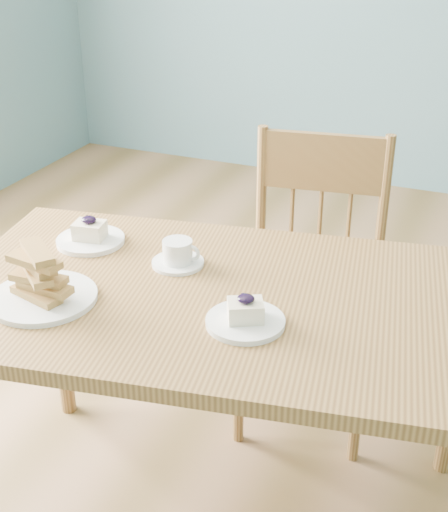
% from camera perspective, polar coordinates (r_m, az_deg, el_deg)
% --- Properties ---
extents(room, '(5.01, 5.01, 2.71)m').
position_cam_1_polar(room, '(1.59, 15.20, 18.66)').
color(room, '#916844').
rests_on(room, ground).
extents(dining_table, '(1.44, 0.97, 0.71)m').
position_cam_1_polar(dining_table, '(1.72, -0.15, -5.06)').
color(dining_table, olive).
rests_on(dining_table, ground).
extents(dining_chair, '(0.48, 0.46, 0.93)m').
position_cam_1_polar(dining_chair, '(2.23, 7.01, -2.28)').
color(dining_chair, olive).
rests_on(dining_chair, ground).
extents(cheesecake_plate_near, '(0.18, 0.18, 0.07)m').
position_cam_1_polar(cheesecake_plate_near, '(1.56, 1.72, -4.90)').
color(cheesecake_plate_near, white).
rests_on(cheesecake_plate_near, dining_table).
extents(cheesecake_plate_far, '(0.18, 0.18, 0.08)m').
position_cam_1_polar(cheesecake_plate_far, '(1.95, -10.66, 1.58)').
color(cheesecake_plate_far, white).
rests_on(cheesecake_plate_far, dining_table).
extents(coffee_cup, '(0.13, 0.13, 0.07)m').
position_cam_1_polar(coffee_cup, '(1.81, -3.69, 0.12)').
color(coffee_cup, white).
rests_on(coffee_cup, dining_table).
extents(biscotti_plate, '(0.25, 0.25, 0.13)m').
position_cam_1_polar(biscotti_plate, '(1.69, -14.38, -2.15)').
color(biscotti_plate, white).
rests_on(biscotti_plate, dining_table).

